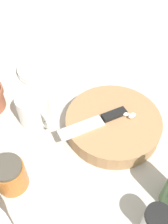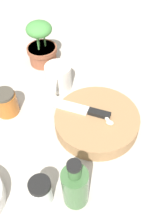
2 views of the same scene
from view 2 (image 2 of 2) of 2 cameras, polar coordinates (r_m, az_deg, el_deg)
The scene contains 10 objects.
ground_plane at distance 0.77m, azimuth -4.76°, elevation -2.73°, with size 5.00×5.00×0.00m, color #B2ADA3.
cutting_board at distance 0.75m, azimuth 2.96°, elevation -2.05°, with size 0.25×0.25×0.05m.
chef_knife at distance 0.74m, azimuth 0.01°, elevation 0.46°, with size 0.07×0.18×0.01m.
garlic_cloves at distance 0.71m, azimuth 5.05°, elevation -1.62°, with size 0.03×0.07×0.02m.
spice_jar at distance 0.62m, azimuth -9.75°, elevation -17.33°, with size 0.05×0.05×0.08m.
coffee_mug at distance 0.85m, azimuth -5.86°, elevation 7.91°, with size 0.11×0.09×0.09m.
plate_stack at distance 0.99m, azimuth 3.76°, elevation 12.26°, with size 0.17×0.17×0.02m.
honey_jar at distance 0.81m, azimuth -17.45°, elevation 2.05°, with size 0.07×0.07×0.08m.
oil_bottle at distance 0.59m, azimuth -2.01°, elevation -16.57°, with size 0.06×0.06×0.16m.
potted_herb at distance 0.96m, azimuth -9.70°, elevation 14.61°, with size 0.11×0.11×0.17m.
Camera 2 is at (-0.36, -0.31, 0.60)m, focal length 40.00 mm.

